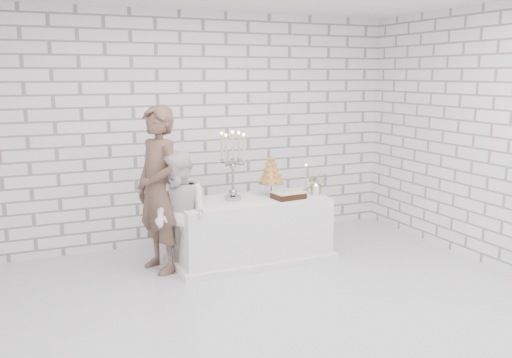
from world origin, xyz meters
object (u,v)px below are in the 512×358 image
(groom, at_px, (159,190))
(candelabra, at_px, (233,166))
(bride, at_px, (181,215))
(croquembouche, at_px, (271,175))
(cake_table, at_px, (251,229))

(groom, bearing_deg, candelabra, 68.21)
(bride, bearing_deg, croquembouche, 75.56)
(cake_table, xyz_separation_m, croquembouche, (0.31, 0.12, 0.62))
(bride, bearing_deg, groom, -178.37)
(bride, xyz_separation_m, candelabra, (0.70, 0.23, 0.46))
(cake_table, xyz_separation_m, groom, (-1.09, 0.09, 0.56))
(cake_table, height_order, bride, bride)
(cake_table, distance_m, candelabra, 0.82)
(bride, height_order, candelabra, candelabra)
(bride, distance_m, croquembouche, 1.31)
(groom, height_order, candelabra, groom)
(bride, bearing_deg, candelabra, 79.70)
(croquembouche, bearing_deg, bride, -165.66)
(cake_table, bearing_deg, candelabra, 171.05)
(bride, height_order, croquembouche, bride)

